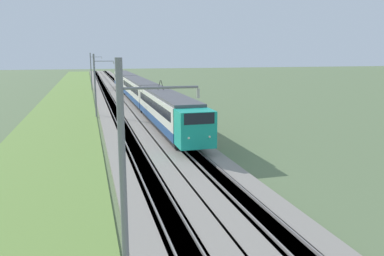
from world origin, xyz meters
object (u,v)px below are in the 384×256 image
object	(u,v)px
passenger_train	(139,90)
catenary_mast_mid	(96,85)
catenary_mast_near	(125,183)
catenary_mast_far	(91,71)

from	to	relation	value
passenger_train	catenary_mast_mid	world-z (taller)	catenary_mast_mid
catenary_mast_near	catenary_mast_far	size ratio (longest dim) A/B	0.96
catenary_mast_near	catenary_mast_mid	size ratio (longest dim) A/B	0.99
catenary_mast_near	catenary_mast_far	distance (m)	74.98
passenger_train	catenary_mast_near	bearing A→B (deg)	-8.07
catenary_mast_near	catenary_mast_far	world-z (taller)	catenary_mast_far
passenger_train	catenary_mast_mid	size ratio (longest dim) A/B	8.25
catenary_mast_near	catenary_mast_mid	distance (m)	37.49
passenger_train	catenary_mast_far	xyz separation A→B (m)	(27.26, 6.77, 1.82)
catenary_mast_mid	catenary_mast_near	bearing A→B (deg)	-180.00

